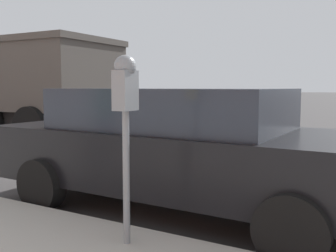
{
  "coord_description": "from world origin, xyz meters",
  "views": [
    {
      "loc": [
        -5.29,
        -1.03,
        1.51
      ],
      "look_at": [
        -2.09,
        0.82,
        1.14
      ],
      "focal_mm": 42.0,
      "sensor_mm": 36.0,
      "label": 1
    }
  ],
  "objects": [
    {
      "name": "car_black",
      "position": [
        -1.09,
        1.19,
        0.79
      ],
      "size": [
        2.15,
        4.84,
        1.48
      ],
      "rotation": [
        0.0,
        0.0,
        3.13
      ],
      "color": "black",
      "rests_on": "ground_plane"
    },
    {
      "name": "parking_meter",
      "position": [
        -2.58,
        0.96,
        1.39
      ],
      "size": [
        0.21,
        0.19,
        1.63
      ],
      "color": "gray",
      "rests_on": "sidewalk"
    },
    {
      "name": "ground_plane",
      "position": [
        0.0,
        0.0,
        0.0
      ],
      "size": [
        220.0,
        220.0,
        0.0
      ],
      "primitive_type": "plane",
      "color": "#3D3A3A"
    },
    {
      "name": "dump_truck",
      "position": [
        2.5,
        8.91,
        1.61
      ],
      "size": [
        3.06,
        6.86,
        2.79
      ],
      "rotation": [
        0.0,
        0.0,
        0.03
      ],
      "color": "black",
      "rests_on": "ground_plane"
    }
  ]
}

